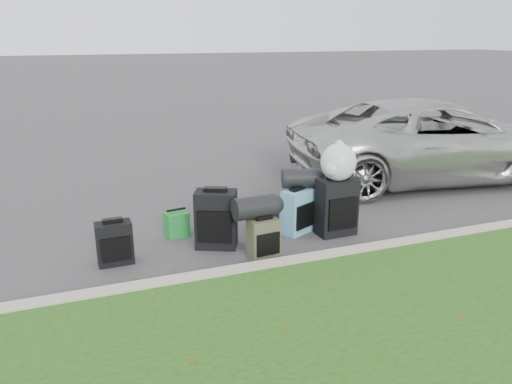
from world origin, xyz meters
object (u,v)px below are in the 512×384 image
object	(u,v)px
suitcase_large_black_left	(216,219)
suitcase_small_black	(115,243)
suitcase_olive	(264,239)
suitcase_large_black_right	(336,207)
tote_green	(177,224)
suv	(435,139)
suitcase_teal	(297,211)
tote_navy	(264,217)

from	to	relation	value
suitcase_large_black_left	suitcase_small_black	bearing A→B (deg)	-153.26
suitcase_small_black	suitcase_olive	distance (m)	1.68
suitcase_olive	suitcase_large_black_right	distance (m)	1.20
tote_green	suv	bearing A→B (deg)	3.62
suitcase_teal	tote_navy	xyz separation A→B (m)	(-0.36, 0.27, -0.12)
suitcase_small_black	suitcase_large_black_right	world-z (taller)	suitcase_large_black_right
suitcase_small_black	suitcase_teal	world-z (taller)	suitcase_teal
suitcase_olive	tote_navy	bearing A→B (deg)	63.14
suitcase_small_black	suitcase_teal	distance (m)	2.31
suitcase_small_black	suitcase_large_black_left	distance (m)	1.20
suitcase_large_black_left	tote_navy	size ratio (longest dim) A/B	2.08
suitcase_large_black_left	tote_green	distance (m)	0.66
suv	suitcase_small_black	bearing A→B (deg)	114.63
suitcase_large_black_right	tote_green	world-z (taller)	suitcase_large_black_right
suitcase_large_black_left	suitcase_olive	world-z (taller)	suitcase_large_black_left
suv	suitcase_teal	world-z (taller)	suv
suitcase_large_black_right	tote_green	xyz separation A→B (m)	(-1.94, 0.65, -0.21)
suitcase_teal	tote_navy	world-z (taller)	suitcase_teal
suitcase_teal	tote_navy	bearing A→B (deg)	117.91
suitcase_large_black_right	suv	bearing A→B (deg)	29.16
suitcase_olive	tote_green	size ratio (longest dim) A/B	1.50
suitcase_olive	tote_green	distance (m)	1.28
suitcase_large_black_left	suv	bearing A→B (deg)	43.58
suitcase_teal	suitcase_large_black_right	distance (m)	0.50
suitcase_small_black	suitcase_large_black_left	world-z (taller)	suitcase_large_black_left
suitcase_large_black_left	tote_navy	bearing A→B (deg)	48.30
suitcase_large_black_right	suitcase_olive	bearing A→B (deg)	-164.34
tote_green	suitcase_large_black_right	bearing A→B (deg)	-27.32
suitcase_small_black	suitcase_teal	size ratio (longest dim) A/B	0.85
suitcase_teal	tote_green	bearing A→B (deg)	138.27
suitcase_small_black	suitcase_large_black_left	bearing A→B (deg)	1.32
suitcase_large_black_left	suitcase_olive	distance (m)	0.66
suv	tote_navy	size ratio (longest dim) A/B	14.93
suv	suitcase_teal	xyz separation A→B (m)	(-3.34, -1.50, -0.41)
suitcase_teal	tote_navy	size ratio (longest dim) A/B	1.71
suitcase_large_black_left	suitcase_large_black_right	size ratio (longest dim) A/B	0.96
suitcase_large_black_right	suitcase_small_black	bearing A→B (deg)	176.50
suv	suitcase_olive	size ratio (longest dim) A/B	10.64
tote_green	tote_navy	distance (m)	1.14
suitcase_large_black_right	tote_navy	xyz separation A→B (m)	(-0.81, 0.48, -0.20)
suitcase_olive	tote_navy	world-z (taller)	suitcase_olive
suv	tote_green	bearing A→B (deg)	111.09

